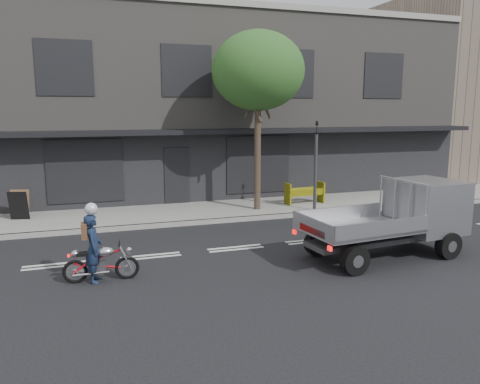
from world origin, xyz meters
name	(u,v)px	position (x,y,z in m)	size (l,w,h in m)	color
ground	(236,248)	(0.00, 0.00, 0.00)	(80.00, 80.00, 0.00)	black
sidewalk	(198,212)	(0.00, 4.70, 0.07)	(32.00, 3.20, 0.15)	gray
kerb	(209,221)	(0.00, 3.10, 0.07)	(32.00, 0.20, 0.15)	gray
building_main	(167,108)	(0.00, 11.30, 4.00)	(26.00, 10.00, 8.00)	slate
street_tree	(258,71)	(2.20, 4.20, 5.28)	(3.40, 3.40, 6.74)	#382B21
traffic_light_pole	(315,171)	(4.20, 3.35, 1.65)	(0.12, 0.12, 3.50)	#2D2D30
motorcycle	(101,262)	(-3.72, -1.47, 0.45)	(1.72, 0.50, 0.88)	black
rider	(93,248)	(-3.87, -1.47, 0.79)	(0.58, 0.38, 1.59)	#16223C
flatbed_ute	(414,210)	(4.55, -1.87, 1.19)	(4.66, 2.26, 2.09)	black
construction_barrier	(307,193)	(4.40, 4.41, 0.60)	(1.59, 0.64, 0.89)	yellow
sandwich_board	(18,206)	(-6.23, 5.04, 0.65)	(0.64, 0.42, 1.01)	black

